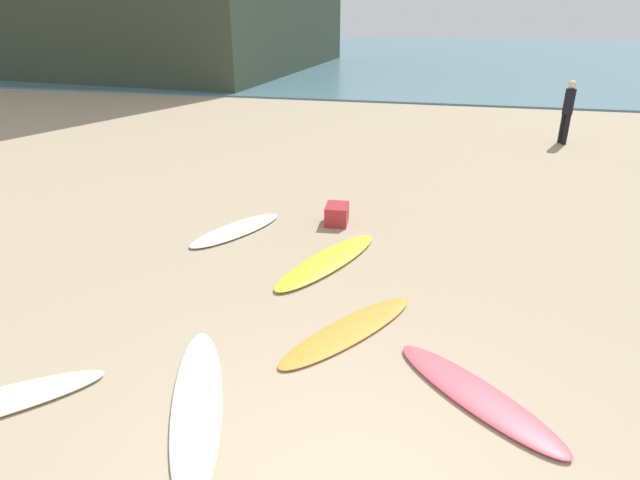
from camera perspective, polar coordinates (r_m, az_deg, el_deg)
ocean_water at (r=42.27m, az=12.33°, el=18.50°), size 120.00×40.00×0.08m
surfboard_0 at (r=8.57m, az=0.81°, el=-2.22°), size 1.57×2.52×0.09m
surfboard_1 at (r=6.12m, az=16.24°, el=-15.49°), size 1.95×1.82×0.08m
surfboard_2 at (r=9.84m, az=-8.88°, el=1.08°), size 1.47×2.08×0.08m
surfboard_4 at (r=6.89m, az=3.07°, el=-9.53°), size 1.70×2.18×0.06m
surfboard_5 at (r=5.95m, az=-12.87°, el=-16.53°), size 1.44×2.61×0.06m
beachgoer_mid at (r=17.20m, az=24.74°, el=12.49°), size 0.36×0.36×1.78m
beach_cooler at (r=10.05m, az=1.79°, el=2.74°), size 0.44×0.56×0.36m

